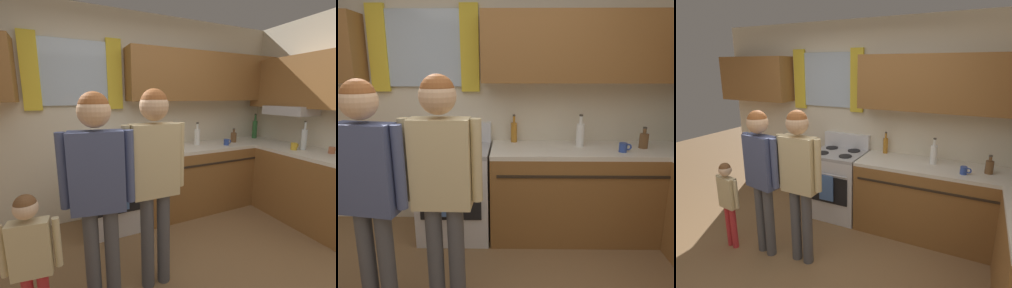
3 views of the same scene
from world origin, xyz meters
TOP-DOWN VIEW (x-y plane):
  - back_wall_unit at (0.06, 1.82)m, footprint 4.60×0.42m
  - kitchen_counter_run at (1.48, 1.22)m, footprint 2.20×1.83m
  - stove_oven at (-0.26, 1.54)m, footprint 0.68×0.67m
  - bottle_squat_brown at (1.55, 1.55)m, footprint 0.08×0.08m
  - bottle_oil_amber at (0.32, 1.78)m, footprint 0.06×0.06m
  - bottle_milk_white at (0.96, 1.61)m, footprint 0.08×0.08m
  - mug_cobalt_blue at (1.32, 1.40)m, footprint 0.11×0.07m
  - adult_holding_child at (-0.58, 0.41)m, footprint 0.49×0.22m
  - adult_in_plaid at (-0.14, 0.46)m, footprint 0.50×0.22m
  - small_child at (-1.01, 0.31)m, footprint 0.34×0.14m

SIDE VIEW (x-z plane):
  - kitchen_counter_run at x=1.48m, z-range 0.00..0.90m
  - stove_oven at x=-0.26m, z-range -0.08..1.02m
  - small_child at x=-1.01m, z-range 0.13..1.14m
  - mug_cobalt_blue at x=1.32m, z-range 0.90..0.99m
  - bottle_squat_brown at x=1.55m, z-range 0.87..1.08m
  - adult_holding_child at x=-0.58m, z-range 0.21..1.81m
  - bottle_oil_amber at x=0.32m, z-range 0.87..1.15m
  - bottle_milk_white at x=0.96m, z-range 0.86..1.18m
  - adult_in_plaid at x=-0.14m, z-range 0.21..1.83m
  - back_wall_unit at x=0.06m, z-range 0.20..2.80m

